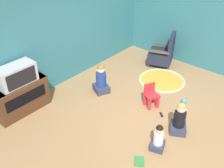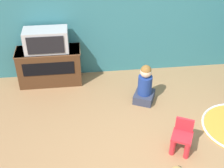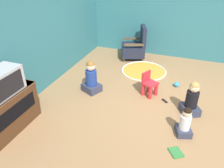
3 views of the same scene
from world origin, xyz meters
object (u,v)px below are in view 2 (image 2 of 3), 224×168
(tv_cabinet, at_px, (50,66))
(yellow_kid_chair, at_px, (182,139))
(television, at_px, (46,40))
(child_watching_left, at_px, (145,86))

(tv_cabinet, bearing_deg, yellow_kid_chair, -45.72)
(television, relative_size, yellow_kid_chair, 1.50)
(yellow_kid_chair, height_order, child_watching_left, child_watching_left)
(tv_cabinet, height_order, yellow_kid_chair, tv_cabinet)
(tv_cabinet, relative_size, yellow_kid_chair, 2.27)
(television, height_order, child_watching_left, television)
(tv_cabinet, distance_m, television, 0.53)
(tv_cabinet, bearing_deg, child_watching_left, -25.32)
(child_watching_left, bearing_deg, tv_cabinet, 89.56)
(television, distance_m, yellow_kid_chair, 2.82)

